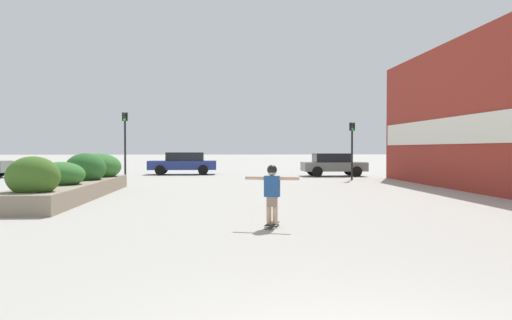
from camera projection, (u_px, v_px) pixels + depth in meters
planter_box at (78, 179)px, 18.39m from camera, size 1.85×10.47×1.60m
skateboard at (272, 225)px, 11.16m from camera, size 0.41×0.72×0.09m
skateboarder at (272, 188)px, 11.14m from camera, size 1.19×0.45×1.32m
car_leftmost at (183, 163)px, 34.31m from camera, size 4.62×1.95×1.52m
car_center_right at (493, 163)px, 35.84m from camera, size 4.44×1.95×1.40m
car_rightmost at (333, 164)px, 32.22m from camera, size 4.05×2.02×1.47m
traffic_light_left at (125, 135)px, 27.23m from camera, size 0.28×0.30×3.75m
traffic_light_right at (352, 141)px, 28.10m from camera, size 0.28×0.30×3.25m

